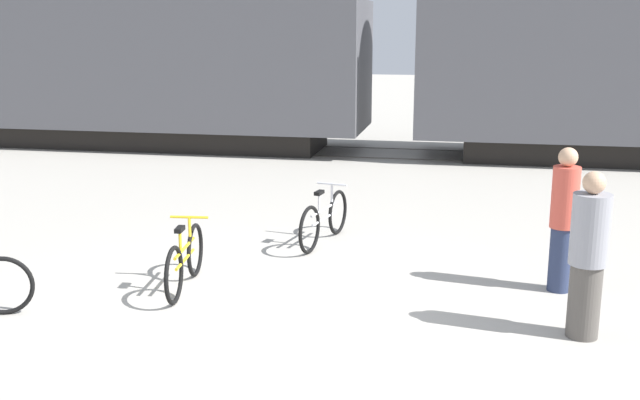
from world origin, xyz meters
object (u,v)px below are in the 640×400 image
Objects in this scene: freight_train at (392,44)px; person_in_grey at (588,256)px; bicycle_silver at (324,219)px; person_in_red at (563,219)px; bicycle_yellow at (185,260)px.

freight_train is 17.18× the size of person_in_grey.
person_in_grey is (3.15, -2.73, 0.48)m from bicycle_silver.
freight_train is 17.04× the size of person_in_red.
bicycle_yellow is at bearing -97.79° from freight_train.
bicycle_yellow is 4.42m from person_in_red.
bicycle_silver is 3.41m from person_in_red.
bicycle_silver is (-0.12, -7.81, -2.25)m from freight_train.
freight_train is 11.11m from person_in_grey.
freight_train is 9.82m from person_in_red.
bicycle_silver is 0.99× the size of person_in_red.
bicycle_yellow is 0.95× the size of person_in_red.
person_in_red is at bearing -147.98° from person_in_grey.
bicycle_yellow is 0.96× the size of bicycle_silver.
bicycle_yellow is (-1.37, -9.99, -2.25)m from freight_train.
person_in_grey reaches higher than bicycle_yellow.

